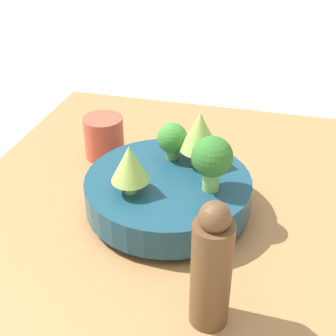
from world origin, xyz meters
TOP-DOWN VIEW (x-y plane):
  - ground_plane at (0.00, 0.00)m, footprint 6.00×6.00m
  - table at (0.00, 0.00)m, footprint 0.84×0.81m
  - bowl at (0.01, -0.04)m, footprint 0.27×0.27m
  - romanesco_piece_near at (0.06, -0.08)m, footprint 0.06×0.06m
  - broccoli_floret_back at (0.02, 0.03)m, footprint 0.06×0.06m
  - broccoli_floret_left at (-0.05, -0.05)m, footprint 0.05×0.05m
  - romanesco_piece_far at (-0.04, 0.00)m, footprint 0.07×0.07m
  - cup at (-0.13, -0.21)m, footprint 0.08×0.08m
  - pepper_mill at (0.22, 0.07)m, footprint 0.05×0.05m

SIDE VIEW (x-z plane):
  - ground_plane at x=0.00m, z-range 0.00..0.00m
  - table at x=0.00m, z-range 0.00..0.04m
  - bowl at x=0.01m, z-range 0.05..0.11m
  - cup at x=-0.13m, z-range 0.04..0.13m
  - pepper_mill at x=0.22m, z-range 0.04..0.22m
  - broccoli_floret_left at x=-0.05m, z-range 0.11..0.18m
  - romanesco_piece_near at x=0.06m, z-range 0.12..0.20m
  - broccoli_floret_back at x=0.02m, z-range 0.12..0.21m
  - romanesco_piece_far at x=-0.04m, z-range 0.12..0.21m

